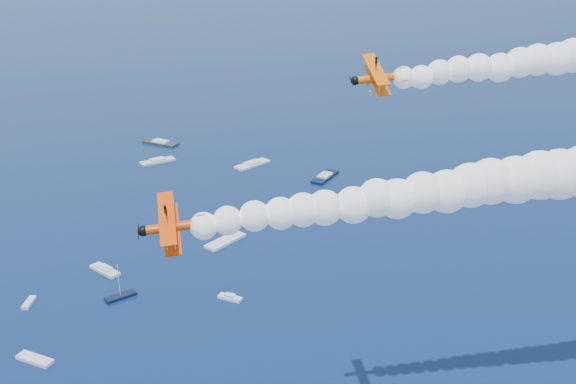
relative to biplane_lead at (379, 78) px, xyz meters
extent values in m
cube|color=white|center=(-14.91, 79.08, -61.47)|extent=(11.48, 10.65, 0.70)
cube|color=black|center=(20.11, 118.50, -61.47)|extent=(10.92, 12.37, 0.70)
cube|color=white|center=(100.60, 108.72, -61.47)|extent=(4.71, 11.49, 0.70)
cube|color=silver|center=(-44.62, 68.34, -61.47)|extent=(7.68, 8.40, 0.70)
cube|color=silver|center=(-32.02, 141.71, -61.47)|extent=(12.20, 7.72, 0.70)
cube|color=white|center=(-1.22, 133.51, -61.47)|extent=(12.75, 10.46, 0.70)
cube|color=#292E36|center=(-30.98, 160.67, -61.47)|extent=(13.28, 11.18, 0.70)
cube|color=white|center=(-60.17, 56.24, -61.47)|extent=(2.68, 5.25, 0.70)
cube|color=black|center=(-40.42, 55.54, -61.47)|extent=(7.27, 5.11, 0.70)
cube|color=white|center=(-16.35, 50.82, -61.47)|extent=(5.51, 4.47, 0.70)
cube|color=#2D333D|center=(27.60, 97.47, -61.47)|extent=(3.45, 8.20, 0.70)
cube|color=white|center=(-55.71, 34.53, -61.47)|extent=(7.69, 6.35, 0.70)
camera|label=1|loc=(-26.71, -87.17, 22.34)|focal=44.77mm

